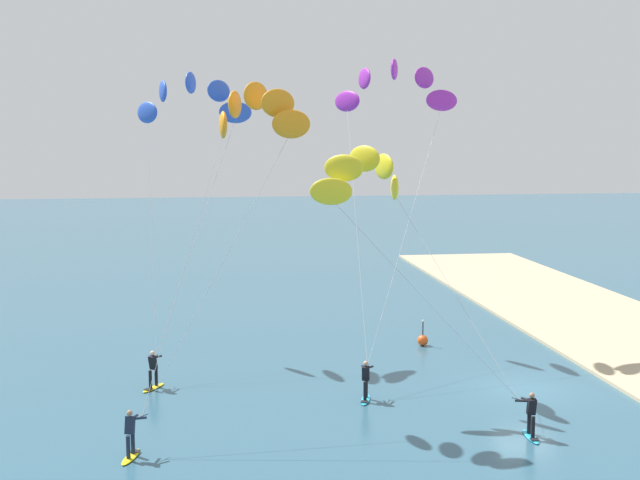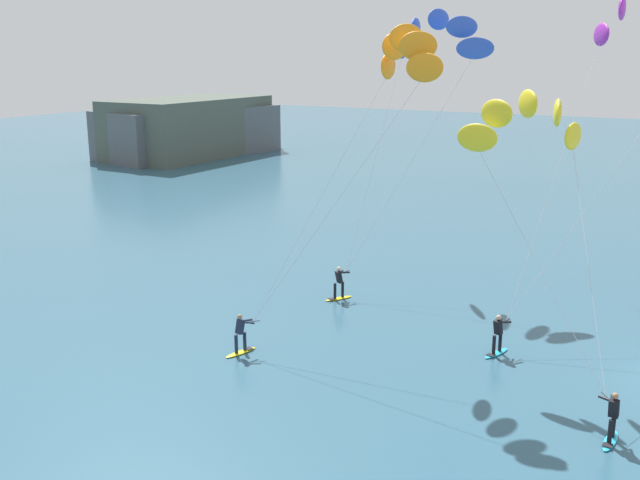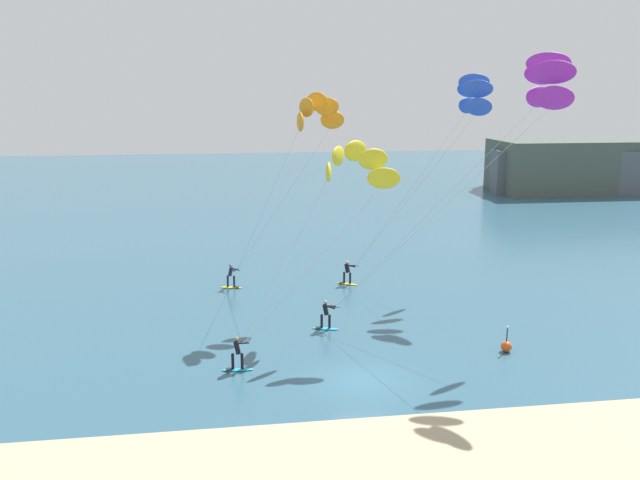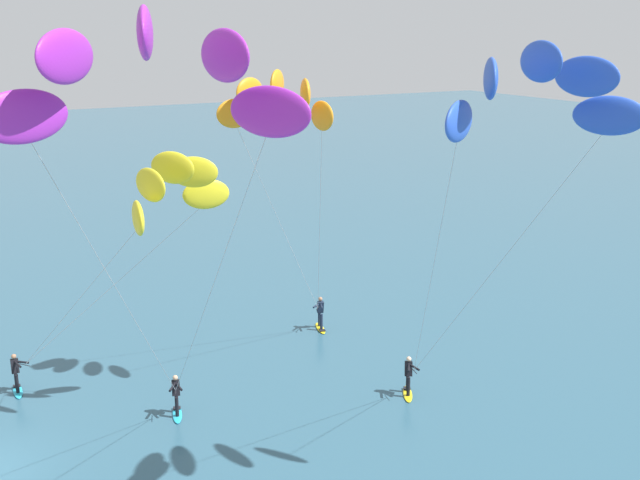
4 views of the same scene
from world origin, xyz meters
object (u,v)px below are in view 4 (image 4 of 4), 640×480
(kitesurfer_nearshore, at_px, (166,197))
(kitesurfer_far_out, at_px, (149,95))
(kitesurfer_downwind, at_px, (531,107))
(kitesurfer_mid_water, at_px, (280,114))

(kitesurfer_nearshore, xyz_separation_m, kitesurfer_far_out, (8.82, -2.97, 4.16))
(kitesurfer_nearshore, relative_size, kitesurfer_downwind, 0.74)
(kitesurfer_far_out, bearing_deg, kitesurfer_mid_water, 141.88)
(kitesurfer_far_out, bearing_deg, kitesurfer_downwind, 88.21)
(kitesurfer_downwind, bearing_deg, kitesurfer_far_out, -91.79)
(kitesurfer_nearshore, xyz_separation_m, kitesurfer_mid_water, (-1.36, 5.02, 2.40))
(kitesurfer_mid_water, distance_m, kitesurfer_downwind, 10.85)
(kitesurfer_downwind, bearing_deg, kitesurfer_nearshore, -140.64)
(kitesurfer_nearshore, height_order, kitesurfer_far_out, kitesurfer_far_out)
(kitesurfer_mid_water, height_order, kitesurfer_far_out, kitesurfer_far_out)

